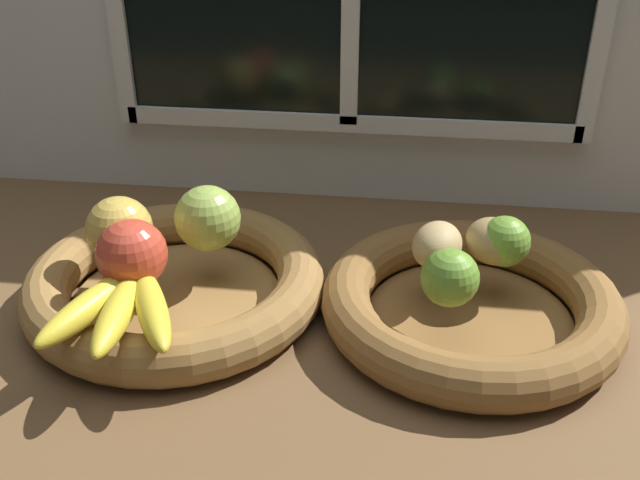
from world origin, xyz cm
name	(u,v)px	position (x,y,z in cm)	size (l,w,h in cm)	color
ground_plane	(325,314)	(0.00, 0.00, -1.50)	(140.00, 90.00, 3.00)	brown
back_wall	(352,4)	(0.00, 29.77, 27.88)	(140.00, 4.60, 55.00)	silver
fruit_bowl_left	(176,283)	(-17.01, -1.84, 2.52)	(34.20, 34.20, 5.41)	olive
fruit_bowl_right	(471,304)	(16.35, -1.84, 2.53)	(32.88, 32.88, 5.41)	brown
apple_green_back	(208,218)	(-13.77, 1.94, 9.21)	(7.61, 7.61, 7.61)	#99B74C
apple_golden_left	(120,229)	(-22.90, -1.68, 9.12)	(7.42, 7.42, 7.42)	gold
apple_red_front	(132,254)	(-19.58, -6.87, 9.15)	(7.49, 7.49, 7.49)	#CC422D
banana_bunch_front	(122,305)	(-18.68, -12.99, 6.92)	(14.66, 16.61, 3.03)	yellow
potato_back	(493,241)	(18.58, 3.07, 7.89)	(6.79, 5.96, 4.98)	#A38451
potato_oblong	(437,245)	(12.33, 1.29, 7.91)	(6.96, 5.39, 5.01)	tan
lime_near	(450,278)	(13.46, -6.17, 8.41)	(6.02, 6.02, 6.02)	#6B9E33
lime_far	(505,241)	(19.71, 2.49, 8.25)	(5.70, 5.70, 5.70)	#6B9E33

